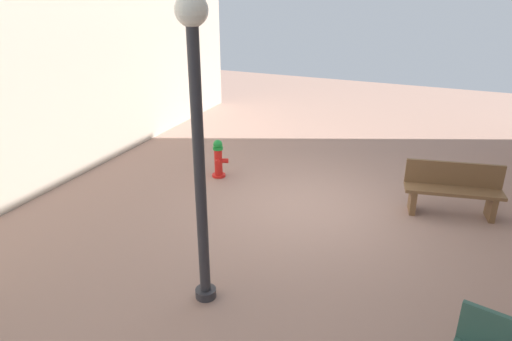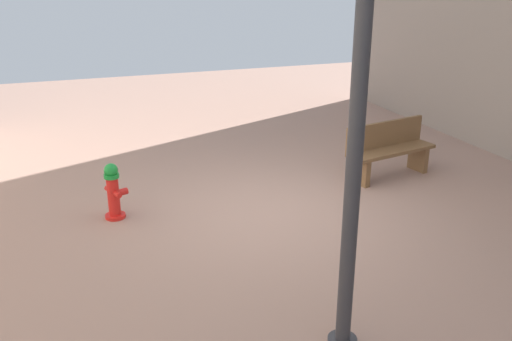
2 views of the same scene
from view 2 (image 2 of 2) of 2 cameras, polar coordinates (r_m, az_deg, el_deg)
name	(u,v)px [view 2 (image 2 of 2)]	position (r m, az deg, el deg)	size (l,w,h in m)	color
ground_plane	(273,212)	(8.12, 1.80, -4.34)	(23.40, 23.40, 0.00)	#9E7A6B
fire_hydrant	(113,191)	(8.04, -14.70, -2.09)	(0.36, 0.39, 0.83)	red
bench_near	(389,149)	(9.61, 13.72, 2.24)	(1.72, 0.74, 0.95)	brown
street_lamp	(358,103)	(4.46, 10.64, 6.95)	(0.36, 0.36, 3.84)	#2D2D33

